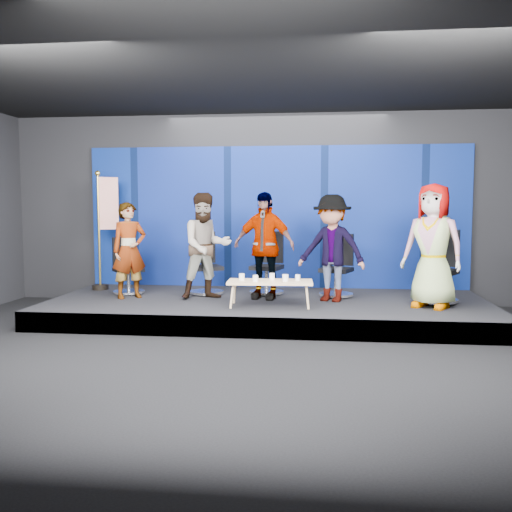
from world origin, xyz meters
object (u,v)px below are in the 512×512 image
object	(u,v)px
chair_c	(268,273)
panelist_d	(332,248)
chair_e	(439,279)
chair_a	(128,275)
mug_d	(285,278)
chair_d	(337,276)
mug_c	(272,276)
panelist_e	(433,246)
mug_b	(255,278)
coffee_table	(270,283)
panelist_c	(264,246)
panelist_a	(129,250)
panelist_b	(206,246)
mug_a	(242,277)
mug_e	(298,277)
flag_stand	(105,227)
chair_b	(206,274)

from	to	relation	value
chair_c	panelist_d	distance (m)	1.34
chair_e	chair_a	bearing A→B (deg)	-152.99
chair_e	mug_d	distance (m)	2.48
chair_d	mug_c	distance (m)	1.39
chair_c	panelist_e	xyz separation A→B (m)	(2.56, -1.02, 0.57)
panelist_e	mug_d	bearing A→B (deg)	-143.00
chair_a	chair_c	xyz separation A→B (m)	(2.40, 0.26, 0.03)
mug_b	mug_c	xyz separation A→B (m)	(0.22, 0.27, 0.00)
panelist_d	coffee_table	xyz separation A→B (m)	(-0.92, -0.59, -0.49)
coffee_table	panelist_c	bearing A→B (deg)	103.18
chair_a	chair_d	size ratio (longest dim) A/B	0.93
mug_c	chair_a	bearing A→B (deg)	162.16
panelist_a	mug_d	bearing A→B (deg)	-50.62
panelist_d	panelist_b	bearing A→B (deg)	-159.73
mug_a	mug_d	distance (m)	0.67
panelist_c	panelist_d	world-z (taller)	panelist_c
chair_a	mug_e	distance (m)	3.10
mug_c	flag_stand	distance (m)	3.44
panelist_e	mug_c	xyz separation A→B (m)	(-2.38, -0.07, -0.48)
mug_c	panelist_a	bearing A→B (deg)	171.10
mug_a	chair_c	bearing A→B (deg)	77.04
coffee_table	panelist_e	bearing A→B (deg)	4.75
panelist_e	chair_a	bearing A→B (deg)	-158.47
flag_stand	chair_a	bearing A→B (deg)	-68.57
panelist_e	panelist_b	bearing A→B (deg)	-156.07
chair_d	panelist_d	world-z (taller)	panelist_d
panelist_c	chair_e	size ratio (longest dim) A/B	1.52
panelist_d	mug_d	size ratio (longest dim) A/B	16.06
chair_e	coffee_table	world-z (taller)	chair_e
panelist_c	mug_d	world-z (taller)	panelist_c
panelist_a	mug_e	distance (m)	2.82
chair_c	flag_stand	distance (m)	3.06
chair_e	panelist_e	distance (m)	0.75
panelist_d	panelist_c	bearing A→B (deg)	-166.28
panelist_d	coffee_table	world-z (taller)	panelist_d
chair_a	panelist_c	distance (m)	2.47
mug_b	mug_e	bearing A→B (deg)	20.02
panelist_a	chair_b	distance (m)	1.36
panelist_a	chair_d	bearing A→B (deg)	-28.72
panelist_d	mug_d	distance (m)	1.03
panelist_c	mug_b	world-z (taller)	panelist_c
panelist_a	mug_c	distance (m)	2.43
panelist_c	mug_b	xyz separation A→B (m)	(-0.04, -0.85, -0.43)
panelist_a	panelist_d	bearing A→B (deg)	-36.93
panelist_b	chair_b	bearing A→B (deg)	75.92
panelist_e	mug_d	size ratio (longest dim) A/B	17.52
panelist_b	mug_b	distance (m)	1.22
chair_c	mug_e	world-z (taller)	chair_c
chair_e	mug_a	distance (m)	3.10
panelist_d	coffee_table	distance (m)	1.20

